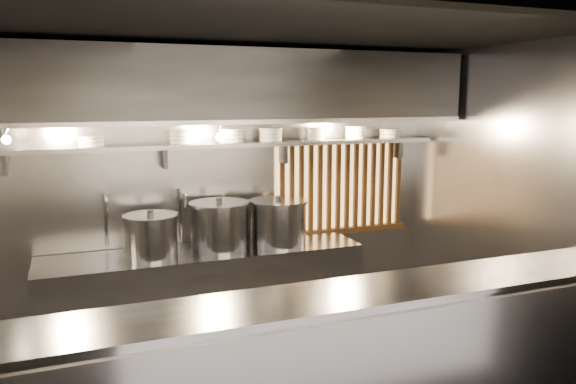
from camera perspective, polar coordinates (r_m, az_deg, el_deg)
ceiling at (r=4.20m, az=-1.44°, el=16.04°), size 4.50×4.50×0.00m
wall_back at (r=5.69m, az=-6.53°, el=0.13°), size 4.50×0.00×4.50m
wall_right at (r=5.46m, az=21.45°, el=-0.88°), size 0.00×3.00×3.00m
serving_counter at (r=3.73m, az=3.99°, el=-18.58°), size 4.50×0.56×1.13m
cooking_bench at (r=5.51m, az=-8.40°, el=-10.45°), size 3.00×0.70×0.90m
bowl_shelf at (r=5.46m, az=-6.14°, el=4.82°), size 4.40×0.34×0.04m
exhaust_hood at (r=5.23m, az=-5.60°, el=10.59°), size 4.40×0.81×0.65m
wood_screen at (r=6.10m, az=5.47°, el=0.60°), size 1.56×0.09×1.04m
faucet_left at (r=5.40m, az=-18.02°, el=-1.80°), size 0.04×0.30×0.50m
faucet_right at (r=5.48m, az=-10.70°, el=-1.33°), size 0.04×0.30×0.50m
heat_lamp at (r=4.81m, az=-27.07°, el=5.44°), size 0.25×0.35×0.20m
pendant_bulb at (r=5.31m, az=-6.86°, el=5.56°), size 0.09×0.09×0.19m
stock_pot_left at (r=5.20m, az=-13.72°, el=-4.35°), size 0.64×0.64×0.43m
stock_pot_mid at (r=5.37m, az=-6.96°, el=-3.39°), size 0.63×0.63×0.49m
stock_pot_right at (r=5.51m, az=-0.98°, el=-3.06°), size 0.75×0.75×0.48m
bowl_stack_0 at (r=5.26m, az=-19.36°, el=4.90°), size 0.23×0.23×0.09m
bowl_stack_1 at (r=5.35m, az=-10.80°, el=5.53°), size 0.23×0.23×0.13m
bowl_stack_2 at (r=5.46m, az=-5.73°, el=5.73°), size 0.24×0.24×0.13m
bowl_stack_3 at (r=5.58m, az=-1.77°, el=5.85°), size 0.24×0.24×0.13m
bowl_stack_4 at (r=5.76m, az=2.70°, el=5.96°), size 0.22×0.22×0.13m
bowl_stack_5 at (r=5.96m, az=6.77°, el=6.03°), size 0.21×0.21×0.13m
bowl_stack_6 at (r=6.17m, az=10.30°, el=5.88°), size 0.23×0.23×0.09m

